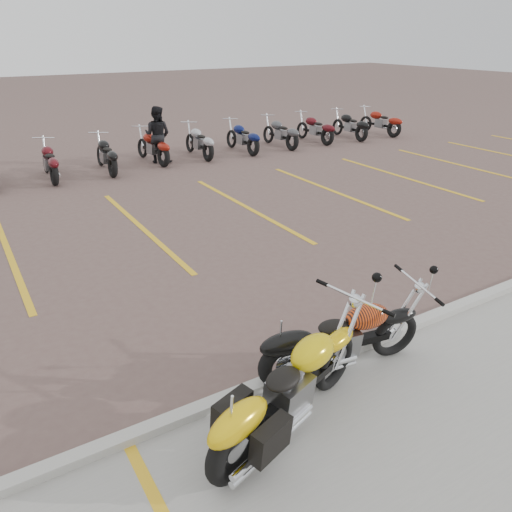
{
  "coord_description": "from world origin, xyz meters",
  "views": [
    {
      "loc": [
        -3.21,
        -6.1,
        3.95
      ],
      "look_at": [
        0.5,
        -0.03,
        0.75
      ],
      "focal_mm": 35.0,
      "sensor_mm": 36.0,
      "label": 1
    }
  ],
  "objects": [
    {
      "name": "curb",
      "position": [
        0.0,
        -2.0,
        0.06
      ],
      "size": [
        60.0,
        0.18,
        0.12
      ],
      "primitive_type": "cube",
      "color": "#ADAAA3",
      "rests_on": "ground"
    },
    {
      "name": "bg_bike_row",
      "position": [
        1.56,
        9.52,
        0.55
      ],
      "size": [
        22.12,
        2.01,
        1.1
      ],
      "color": "black",
      "rests_on": "ground"
    },
    {
      "name": "person_b",
      "position": [
        2.59,
        9.54,
        0.91
      ],
      "size": [
        1.11,
        1.11,
        1.81
      ],
      "primitive_type": "imported",
      "rotation": [
        0.0,
        0.0,
        2.36
      ],
      "color": "black",
      "rests_on": "ground"
    },
    {
      "name": "yellow_cruiser",
      "position": [
        -0.79,
        -2.7,
        0.51
      ],
      "size": [
        2.4,
        0.94,
        1.02
      ],
      "rotation": [
        0.1,
        0.0,
        0.33
      ],
      "color": "black",
      "rests_on": "ground"
    },
    {
      "name": "parking_stripes",
      "position": [
        0.0,
        4.0,
        0.0
      ],
      "size": [
        38.0,
        5.5,
        0.01
      ],
      "primitive_type": null,
      "color": "gold",
      "rests_on": "ground"
    },
    {
      "name": "flame_cruiser",
      "position": [
        0.36,
        -2.18,
        0.46
      ],
      "size": [
        2.26,
        0.51,
        0.93
      ],
      "rotation": [
        0.12,
        0.0,
        -0.15
      ],
      "color": "black",
      "rests_on": "ground"
    },
    {
      "name": "ground",
      "position": [
        0.0,
        0.0,
        0.0
      ],
      "size": [
        100.0,
        100.0,
        0.0
      ],
      "primitive_type": "plane",
      "color": "brown",
      "rests_on": "ground"
    }
  ]
}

